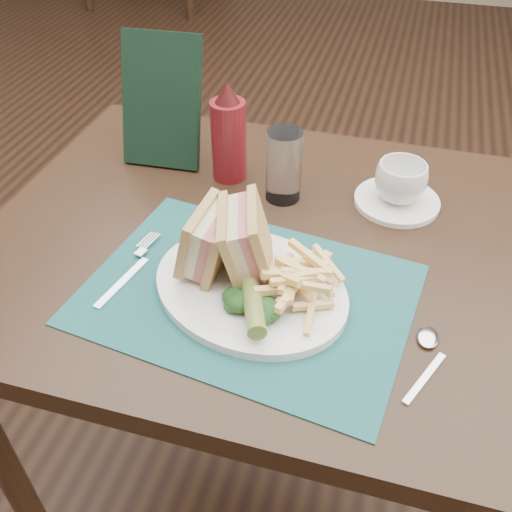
# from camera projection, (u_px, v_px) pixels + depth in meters

# --- Properties ---
(floor) EXTENTS (7.00, 7.00, 0.00)m
(floor) POSITION_uv_depth(u_px,v_px,m) (299.00, 326.00, 1.80)
(floor) COLOR black
(floor) RESTS_ON ground
(table_main) EXTENTS (0.90, 0.75, 0.75)m
(table_main) POSITION_uv_depth(u_px,v_px,m) (255.00, 375.00, 1.19)
(table_main) COLOR black
(table_main) RESTS_ON ground
(placemat) EXTENTS (0.51, 0.39, 0.00)m
(placemat) POSITION_uv_depth(u_px,v_px,m) (248.00, 294.00, 0.84)
(placemat) COLOR #184F4F
(placemat) RESTS_ON table_main
(plate) EXTENTS (0.37, 0.33, 0.01)m
(plate) POSITION_uv_depth(u_px,v_px,m) (250.00, 288.00, 0.84)
(plate) COLOR white
(plate) RESTS_ON placemat
(sandwich_half_a) EXTENTS (0.08, 0.11, 0.11)m
(sandwich_half_a) POSITION_uv_depth(u_px,v_px,m) (197.00, 236.00, 0.83)
(sandwich_half_a) COLOR tan
(sandwich_half_a) RESTS_ON plate
(sandwich_half_b) EXTENTS (0.11, 0.13, 0.12)m
(sandwich_half_b) POSITION_uv_depth(u_px,v_px,m) (232.00, 240.00, 0.82)
(sandwich_half_b) COLOR tan
(sandwich_half_b) RESTS_ON plate
(kale_garnish) EXTENTS (0.11, 0.08, 0.03)m
(kale_garnish) POSITION_uv_depth(u_px,v_px,m) (250.00, 303.00, 0.78)
(kale_garnish) COLOR #143513
(kale_garnish) RESTS_ON plate
(pickle_spear) EXTENTS (0.07, 0.12, 0.03)m
(pickle_spear) POSITION_uv_depth(u_px,v_px,m) (253.00, 301.00, 0.77)
(pickle_spear) COLOR olive
(pickle_spear) RESTS_ON plate
(fries_pile) EXTENTS (0.18, 0.20, 0.06)m
(fries_pile) POSITION_uv_depth(u_px,v_px,m) (297.00, 273.00, 0.80)
(fries_pile) COLOR #F7D07B
(fries_pile) RESTS_ON plate
(fork) EXTENTS (0.07, 0.17, 0.01)m
(fork) POSITION_uv_depth(u_px,v_px,m) (130.00, 268.00, 0.87)
(fork) COLOR silver
(fork) RESTS_ON placemat
(spoon) EXTENTS (0.09, 0.15, 0.01)m
(spoon) POSITION_uv_depth(u_px,v_px,m) (426.00, 362.00, 0.74)
(spoon) COLOR silver
(spoon) RESTS_ON table_main
(saucer) EXTENTS (0.20, 0.20, 0.01)m
(saucer) POSITION_uv_depth(u_px,v_px,m) (397.00, 201.00, 1.01)
(saucer) COLOR white
(saucer) RESTS_ON table_main
(coffee_cup) EXTENTS (0.12, 0.12, 0.07)m
(coffee_cup) POSITION_uv_depth(u_px,v_px,m) (400.00, 182.00, 0.98)
(coffee_cup) COLOR white
(coffee_cup) RESTS_ON saucer
(drinking_glass) EXTENTS (0.08, 0.08, 0.13)m
(drinking_glass) POSITION_uv_depth(u_px,v_px,m) (284.00, 166.00, 0.99)
(drinking_glass) COLOR silver
(drinking_glass) RESTS_ON table_main
(ketchup_bottle) EXTENTS (0.08, 0.08, 0.19)m
(ketchup_bottle) POSITION_uv_depth(u_px,v_px,m) (228.00, 132.00, 1.02)
(ketchup_bottle) COLOR #601016
(ketchup_bottle) RESTS_ON table_main
(check_presenter) EXTENTS (0.15, 0.10, 0.24)m
(check_presenter) POSITION_uv_depth(u_px,v_px,m) (162.00, 101.00, 1.06)
(check_presenter) COLOR black
(check_presenter) RESTS_ON table_main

